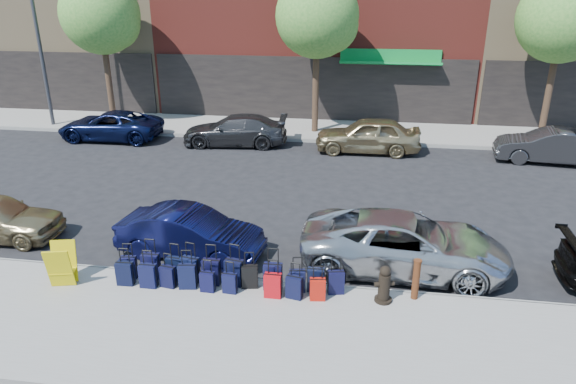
% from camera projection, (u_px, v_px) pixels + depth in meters
% --- Properties ---
extents(ground, '(120.00, 120.00, 0.00)m').
position_uv_depth(ground, '(270.00, 210.00, 16.66)').
color(ground, black).
rests_on(ground, ground).
extents(sidewalk_near, '(60.00, 4.00, 0.15)m').
position_uv_depth(sidewalk_near, '(213.00, 331.00, 10.66)').
color(sidewalk_near, gray).
rests_on(sidewalk_near, ground).
extents(sidewalk_far, '(60.00, 4.00, 0.15)m').
position_uv_depth(sidewalk_far, '(306.00, 129.00, 25.81)').
color(sidewalk_far, gray).
rests_on(sidewalk_far, ground).
extents(curb_near, '(60.00, 0.08, 0.15)m').
position_uv_depth(curb_near, '(236.00, 280.00, 12.52)').
color(curb_near, gray).
rests_on(curb_near, ground).
extents(curb_far, '(60.00, 0.08, 0.15)m').
position_uv_depth(curb_far, '(301.00, 140.00, 23.96)').
color(curb_far, gray).
rests_on(curb_far, ground).
extents(tree_left, '(3.80, 3.80, 7.27)m').
position_uv_depth(tree_left, '(103.00, 17.00, 24.74)').
color(tree_left, black).
rests_on(tree_left, sidewalk_far).
extents(tree_center, '(3.80, 3.80, 7.27)m').
position_uv_depth(tree_center, '(320.00, 18.00, 23.28)').
color(tree_center, black).
rests_on(tree_center, sidewalk_far).
extents(tree_right, '(3.80, 3.80, 7.27)m').
position_uv_depth(tree_right, '(566.00, 20.00, 21.82)').
color(tree_right, black).
rests_on(tree_right, sidewalk_far).
extents(streetlight, '(2.59, 0.18, 8.00)m').
position_uv_depth(streetlight, '(41.00, 33.00, 24.78)').
color(streetlight, '#333338').
rests_on(streetlight, sidewalk_far).
extents(suitcase_front_0, '(0.40, 0.26, 0.90)m').
position_uv_depth(suitcase_front_0, '(129.00, 267.00, 12.40)').
color(suitcase_front_0, black).
rests_on(suitcase_front_0, sidewalk_near).
extents(suitcase_front_1, '(0.42, 0.24, 1.01)m').
position_uv_depth(suitcase_front_1, '(151.00, 266.00, 12.41)').
color(suitcase_front_1, black).
rests_on(suitcase_front_1, sidewalk_near).
extents(suitcase_front_2, '(0.40, 0.24, 0.93)m').
position_uv_depth(suitcase_front_2, '(175.00, 268.00, 12.32)').
color(suitcase_front_2, black).
rests_on(suitcase_front_2, sidewalk_near).
extents(suitcase_front_3, '(0.46, 0.31, 1.01)m').
position_uv_depth(suitcase_front_3, '(190.00, 269.00, 12.23)').
color(suitcase_front_3, black).
rests_on(suitcase_front_3, sidewalk_near).
extents(suitcase_front_4, '(0.42, 0.23, 1.01)m').
position_uv_depth(suitcase_front_4, '(211.00, 272.00, 12.13)').
color(suitcase_front_4, black).
rests_on(suitcase_front_4, sidewalk_near).
extents(suitcase_front_5, '(0.47, 0.32, 1.03)m').
position_uv_depth(suitcase_front_5, '(234.00, 272.00, 12.10)').
color(suitcase_front_5, black).
rests_on(suitcase_front_5, sidewalk_near).
extents(suitcase_front_6, '(0.40, 0.27, 0.90)m').
position_uv_depth(suitcase_front_6, '(250.00, 276.00, 12.00)').
color(suitcase_front_6, black).
rests_on(suitcase_front_6, sidewalk_near).
extents(suitcase_front_7, '(0.43, 0.24, 1.03)m').
position_uv_depth(suitcase_front_7, '(273.00, 276.00, 11.93)').
color(suitcase_front_7, black).
rests_on(suitcase_front_7, sidewalk_near).
extents(suitcase_front_8, '(0.39, 0.26, 0.87)m').
position_uv_depth(suitcase_front_8, '(297.00, 281.00, 11.84)').
color(suitcase_front_8, black).
rests_on(suitcase_front_8, sidewalk_near).
extents(suitcase_front_9, '(0.39, 0.22, 0.92)m').
position_uv_depth(suitcase_front_9, '(316.00, 280.00, 11.85)').
color(suitcase_front_9, black).
rests_on(suitcase_front_9, sidewalk_near).
extents(suitcase_front_10, '(0.40, 0.27, 0.89)m').
position_uv_depth(suitcase_front_10, '(336.00, 282.00, 11.77)').
color(suitcase_front_10, black).
rests_on(suitcase_front_10, sidewalk_near).
extents(suitcase_back_0, '(0.40, 0.24, 0.93)m').
position_uv_depth(suitcase_back_0, '(125.00, 273.00, 12.12)').
color(suitcase_back_0, black).
rests_on(suitcase_back_0, sidewalk_near).
extents(suitcase_back_1, '(0.39, 0.23, 0.93)m').
position_uv_depth(suitcase_back_1, '(148.00, 276.00, 12.02)').
color(suitcase_back_1, black).
rests_on(suitcase_back_1, sidewalk_near).
extents(suitcase_back_2, '(0.38, 0.26, 0.85)m').
position_uv_depth(suitcase_back_2, '(168.00, 276.00, 12.04)').
color(suitcase_back_2, black).
rests_on(suitcase_back_2, sidewalk_near).
extents(suitcase_back_3, '(0.43, 0.29, 0.96)m').
position_uv_depth(suitcase_back_3, '(187.00, 276.00, 11.98)').
color(suitcase_back_3, black).
rests_on(suitcase_back_3, sidewalk_near).
extents(suitcase_back_4, '(0.34, 0.20, 0.79)m').
position_uv_depth(suitcase_back_4, '(208.00, 282.00, 11.86)').
color(suitcase_back_4, black).
rests_on(suitcase_back_4, sidewalk_near).
extents(suitcase_back_5, '(0.34, 0.21, 0.78)m').
position_uv_depth(suitcase_back_5, '(230.00, 283.00, 11.81)').
color(suitcase_back_5, black).
rests_on(suitcase_back_5, sidewalk_near).
extents(suitcase_back_7, '(0.39, 0.22, 0.92)m').
position_uv_depth(suitcase_back_7, '(273.00, 285.00, 11.63)').
color(suitcase_back_7, '#B30B12').
rests_on(suitcase_back_7, sidewalk_near).
extents(suitcase_back_8, '(0.40, 0.28, 0.87)m').
position_uv_depth(suitcase_back_8, '(294.00, 287.00, 11.60)').
color(suitcase_back_8, black).
rests_on(suitcase_back_8, sidewalk_near).
extents(suitcase_back_9, '(0.37, 0.24, 0.83)m').
position_uv_depth(suitcase_back_9, '(318.00, 289.00, 11.54)').
color(suitcase_back_9, '#AD150B').
rests_on(suitcase_back_9, sidewalk_near).
extents(fire_hydrant, '(0.46, 0.40, 0.88)m').
position_uv_depth(fire_hydrant, '(384.00, 285.00, 11.42)').
color(fire_hydrant, black).
rests_on(fire_hydrant, sidewalk_near).
extents(bollard, '(0.18, 0.18, 0.98)m').
position_uv_depth(bollard, '(416.00, 279.00, 11.49)').
color(bollard, '#38190C').
rests_on(bollard, sidewalk_near).
extents(display_rack, '(0.70, 0.74, 1.02)m').
position_uv_depth(display_rack, '(62.00, 265.00, 12.04)').
color(display_rack, '#CBB80B').
rests_on(display_rack, sidewalk_near).
extents(car_near_1, '(4.03, 1.83, 1.28)m').
position_uv_depth(car_near_1, '(190.00, 233.00, 13.64)').
color(car_near_1, '#0C0F37').
rests_on(car_near_1, ground).
extents(car_near_2, '(5.29, 2.61, 1.44)m').
position_uv_depth(car_near_2, '(405.00, 243.00, 12.94)').
color(car_near_2, '#B5B7BC').
rests_on(car_near_2, ground).
extents(car_far_0, '(4.83, 2.28, 1.33)m').
position_uv_depth(car_far_0, '(110.00, 126.00, 24.15)').
color(car_far_0, '#0C1336').
rests_on(car_far_0, ground).
extents(car_far_1, '(4.87, 2.33, 1.37)m').
position_uv_depth(car_far_1, '(235.00, 130.00, 23.30)').
color(car_far_1, '#313134').
rests_on(car_far_1, ground).
extents(car_far_2, '(4.53, 1.89, 1.53)m').
position_uv_depth(car_far_2, '(368.00, 135.00, 22.24)').
color(car_far_2, '#99875E').
rests_on(car_far_2, ground).
extents(car_far_3, '(4.43, 1.96, 1.41)m').
position_uv_depth(car_far_3, '(551.00, 146.00, 20.91)').
color(car_far_3, '#313133').
rests_on(car_far_3, ground).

